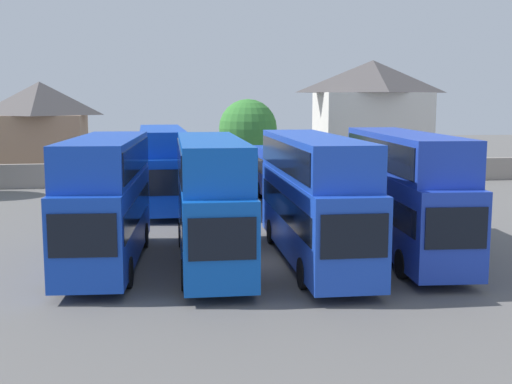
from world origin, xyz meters
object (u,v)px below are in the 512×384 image
object	(u,v)px
bus_4	(404,187)
bus_6	(220,175)
bus_7	(289,174)
bus_1	(106,194)
house_terrace_left	(41,127)
house_terrace_centre	(372,114)
tree_behind_wall	(248,128)
bus_5	(162,163)
bus_3	(313,192)
bus_2	(211,195)

from	to	relation	value
bus_4	bus_6	world-z (taller)	bus_4
bus_6	bus_7	distance (m)	4.29
bus_1	house_terrace_left	xyz separation A→B (m)	(-8.14, 32.97, 1.26)
bus_4	house_terrace_centre	world-z (taller)	house_terrace_centre
bus_6	tree_behind_wall	xyz separation A→B (m)	(3.43, 12.79, 2.28)
bus_5	house_terrace_centre	world-z (taller)	house_terrace_centre
bus_6	tree_behind_wall	world-z (taller)	tree_behind_wall
bus_4	bus_5	xyz separation A→B (m)	(-10.02, 13.85, -0.18)
bus_4	bus_6	bearing A→B (deg)	-150.42
bus_1	bus_4	distance (m)	12.19
bus_6	bus_7	world-z (taller)	bus_7
bus_3	bus_6	bearing A→B (deg)	-169.21
bus_1	house_terrace_centre	xyz separation A→B (m)	(21.48, 32.85, 2.30)
bus_3	bus_4	size ratio (longest dim) A/B	1.02
bus_5	tree_behind_wall	xyz separation A→B (m)	(6.89, 12.55, 1.49)
bus_2	tree_behind_wall	xyz separation A→B (m)	(5.00, 26.91, 1.39)
bus_5	house_terrace_centre	size ratio (longest dim) A/B	1.12
bus_5	bus_7	bearing A→B (deg)	87.13
bus_1	tree_behind_wall	size ratio (longest dim) A/B	1.58
bus_5	bus_7	xyz separation A→B (m)	(7.76, -0.19, -0.78)
bus_6	house_terrace_centre	size ratio (longest dim) A/B	1.05
house_terrace_centre	bus_7	bearing A→B (deg)	-121.10
bus_2	bus_3	distance (m)	4.09
bus_3	house_terrace_centre	distance (m)	36.03
bus_1	bus_5	world-z (taller)	bus_1
bus_3	house_terrace_centre	bearing A→B (deg)	158.99
bus_4	bus_6	distance (m)	15.14
bus_1	bus_3	bearing A→B (deg)	89.95
bus_2	bus_5	bearing A→B (deg)	-171.77
bus_5	tree_behind_wall	world-z (taller)	tree_behind_wall
bus_5	house_terrace_left	size ratio (longest dim) A/B	1.44
tree_behind_wall	bus_3	bearing A→B (deg)	-91.94
tree_behind_wall	bus_6	bearing A→B (deg)	-105.00
bus_5	house_terrace_left	bearing A→B (deg)	-153.05
bus_2	bus_4	xyz separation A→B (m)	(8.12, 0.51, 0.07)
bus_5	bus_6	world-z (taller)	bus_5
bus_3	bus_2	bearing A→B (deg)	-90.24
bus_4	tree_behind_wall	world-z (taller)	tree_behind_wall
bus_6	house_terrace_centre	xyz separation A→B (m)	(15.84, 19.20, 3.22)
bus_4	bus_5	world-z (taller)	bus_4
house_terrace_centre	bus_4	bearing A→B (deg)	-105.81
house_terrace_left	house_terrace_centre	distance (m)	29.64
bus_6	house_terrace_centre	world-z (taller)	house_terrace_centre
bus_7	tree_behind_wall	bearing A→B (deg)	-179.88
bus_3	bus_4	xyz separation A→B (m)	(4.03, 0.58, 0.03)
bus_2	house_terrace_left	world-z (taller)	house_terrace_left
house_terrace_centre	house_terrace_left	bearing A→B (deg)	179.78
bus_2	bus_3	xyz separation A→B (m)	(4.09, -0.07, 0.04)
house_terrace_centre	tree_behind_wall	world-z (taller)	house_terrace_centre
bus_7	bus_3	bearing A→B (deg)	-10.85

